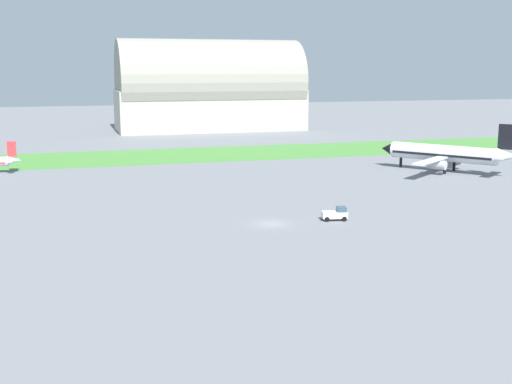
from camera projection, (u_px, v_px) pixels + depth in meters
ground_plane at (271, 224)px, 91.58m from camera, size 600.00×600.00×0.00m
grass_taxiway_strip at (180, 155)px, 162.28m from camera, size 360.00×28.00×0.08m
airplane_parked_jet_far at (446, 154)px, 136.35m from camera, size 25.46×25.80×10.70m
pushback_tug_near_gate at (336, 214)px, 93.60m from camera, size 3.88×2.63×1.95m
hangar_distant at (209, 91)px, 226.73m from camera, size 64.31×29.15×31.29m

